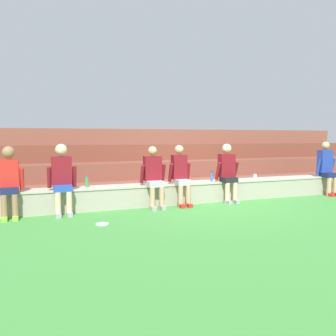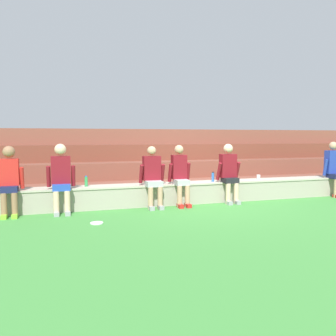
{
  "view_description": "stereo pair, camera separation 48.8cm",
  "coord_description": "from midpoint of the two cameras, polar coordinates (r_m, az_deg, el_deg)",
  "views": [
    {
      "loc": [
        -3.72,
        -7.15,
        1.53
      ],
      "look_at": [
        -0.89,
        0.23,
        0.83
      ],
      "focal_mm": 37.62,
      "sensor_mm": 36.0,
      "label": 1
    },
    {
      "loc": [
        -3.26,
        -7.31,
        1.53
      ],
      "look_at": [
        -0.89,
        0.23,
        0.83
      ],
      "focal_mm": 37.62,
      "sensor_mm": 36.0,
      "label": 2
    }
  ],
  "objects": [
    {
      "name": "ground_plane",
      "position": [
        8.17,
        8.25,
        -5.76
      ],
      "size": [
        80.0,
        80.0,
        0.0
      ],
      "primitive_type": "plane",
      "color": "#428E3D"
    },
    {
      "name": "stone_seating_wall",
      "position": [
        8.33,
        7.57,
        -3.75
      ],
      "size": [
        9.56,
        0.51,
        0.48
      ],
      "color": "#A8A08E",
      "rests_on": "ground"
    },
    {
      "name": "brick_bleachers",
      "position": [
        10.2,
        2.64,
        0.17
      ],
      "size": [
        12.35,
        2.57,
        1.75
      ],
      "color": "brown",
      "rests_on": "ground"
    },
    {
      "name": "person_far_left",
      "position": [
        7.3,
        -22.57,
        -1.59
      ],
      "size": [
        0.52,
        0.5,
        1.35
      ],
      "color": "#996B4C",
      "rests_on": "ground"
    },
    {
      "name": "person_left_of_center",
      "position": [
        7.26,
        -15.11,
        -1.28
      ],
      "size": [
        0.56,
        0.54,
        1.39
      ],
      "color": "beige",
      "rests_on": "ground"
    },
    {
      "name": "person_center",
      "position": [
        7.58,
        -0.65,
        -1.21
      ],
      "size": [
        0.56,
        0.55,
        1.33
      ],
      "color": "tan",
      "rests_on": "ground"
    },
    {
      "name": "person_right_of_center",
      "position": [
        7.81,
        3.8,
        -0.98
      ],
      "size": [
        0.5,
        0.56,
        1.35
      ],
      "color": "tan",
      "rests_on": "ground"
    },
    {
      "name": "person_far_right",
      "position": [
        8.28,
        11.53,
        -0.55
      ],
      "size": [
        0.55,
        0.49,
        1.37
      ],
      "color": "beige",
      "rests_on": "ground"
    },
    {
      "name": "person_rightmost_edge",
      "position": [
        10.07,
        26.61,
        0.05
      ],
      "size": [
        0.54,
        0.52,
        1.4
      ],
      "color": "tan",
      "rests_on": "ground"
    },
    {
      "name": "water_bottle_near_right",
      "position": [
        7.58,
        -11.34,
        -2.15
      ],
      "size": [
        0.07,
        0.07,
        0.23
      ],
      "color": "green",
      "rests_on": "stone_seating_wall"
    },
    {
      "name": "water_bottle_near_left",
      "position": [
        8.32,
        8.96,
        -1.45
      ],
      "size": [
        0.06,
        0.06,
        0.23
      ],
      "color": "blue",
      "rests_on": "stone_seating_wall"
    },
    {
      "name": "plastic_cup_right_end",
      "position": [
        9.05,
        15.95,
        -1.41
      ],
      "size": [
        0.09,
        0.09,
        0.11
      ],
      "primitive_type": "cylinder",
      "color": "white",
      "rests_on": "stone_seating_wall"
    },
    {
      "name": "frisbee",
      "position": [
        6.37,
        -9.32,
        -8.8
      ],
      "size": [
        0.23,
        0.23,
        0.02
      ],
      "primitive_type": "cylinder",
      "color": "white",
      "rests_on": "ground"
    }
  ]
}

